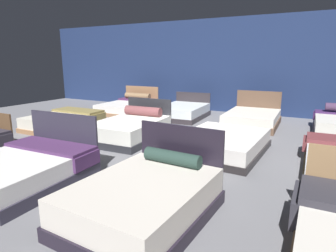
% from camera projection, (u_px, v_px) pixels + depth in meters
% --- Properties ---
extents(ground_plane, '(18.00, 18.00, 0.02)m').
position_uv_depth(ground_plane, '(176.00, 144.00, 6.88)').
color(ground_plane, slate).
extents(showroom_back_wall, '(18.00, 0.06, 3.50)m').
position_uv_depth(showroom_back_wall, '(235.00, 66.00, 10.69)').
color(showroom_back_wall, navy).
rests_on(showroom_back_wall, ground_plane).
extents(bed_1, '(1.76, 1.99, 1.01)m').
position_uv_depth(bed_1, '(25.00, 169.00, 4.65)').
color(bed_1, '#2E2B3A').
rests_on(bed_1, ground_plane).
extents(bed_2, '(1.53, 2.01, 1.03)m').
position_uv_depth(bed_2, '(145.00, 198.00, 3.59)').
color(bed_2, black).
rests_on(bed_2, ground_plane).
extents(bed_4, '(1.65, 1.95, 0.48)m').
position_uv_depth(bed_4, '(64.00, 121.00, 8.39)').
color(bed_4, '#996C47').
rests_on(bed_4, ground_plane).
extents(bed_5, '(1.53, 2.17, 0.92)m').
position_uv_depth(bed_5, '(131.00, 129.00, 7.27)').
color(bed_5, '#26272C').
rests_on(bed_5, ground_plane).
extents(bed_6, '(1.72, 2.21, 0.42)m').
position_uv_depth(bed_6, '(222.00, 143.00, 6.19)').
color(bed_6, black).
rests_on(bed_6, ground_plane).
extents(bed_8, '(1.71, 2.15, 0.92)m').
position_uv_depth(bed_8, '(129.00, 107.00, 11.02)').
color(bed_8, '#966A49').
rests_on(bed_8, ground_plane).
extents(bed_9, '(1.53, 2.09, 0.79)m').
position_uv_depth(bed_9, '(183.00, 112.00, 9.95)').
color(bed_9, '#2E282D').
rests_on(bed_9, ground_plane).
extents(bed_10, '(1.58, 2.12, 0.97)m').
position_uv_depth(bed_10, '(252.00, 118.00, 8.79)').
color(bed_10, brown).
rests_on(bed_10, ground_plane).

